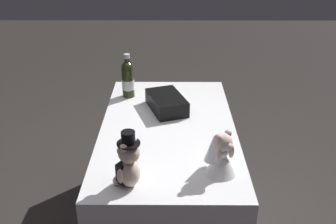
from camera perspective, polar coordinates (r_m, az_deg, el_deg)
reception_table at (r=2.59m, az=0.00°, el=-9.73°), size 1.44×0.81×0.78m
teddy_bear_groom at (r=1.84m, az=-5.76°, el=-7.33°), size 0.13×0.14×0.29m
teddy_bear_bride at (r=1.95m, az=7.51°, el=-6.04°), size 0.21×0.20×0.23m
champagne_bottle at (r=2.75m, az=-5.81°, el=4.81°), size 0.09×0.09×0.31m
signing_pen at (r=2.86m, az=-1.85°, el=3.05°), size 0.04×0.13×0.01m
gift_case_black at (r=2.57m, az=-0.21°, el=1.37°), size 0.37×0.29×0.10m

